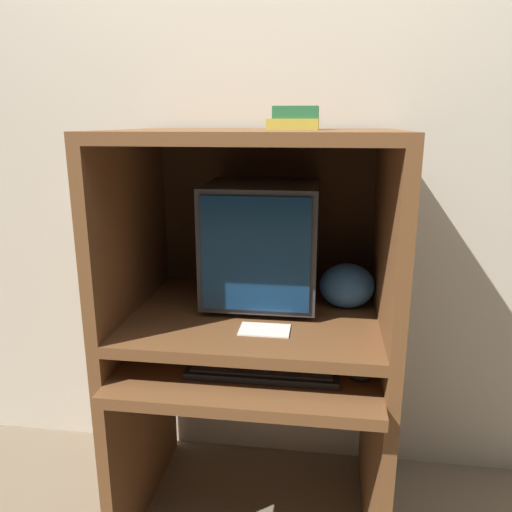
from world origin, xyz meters
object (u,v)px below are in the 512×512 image
at_px(crt_monitor, 262,242).
at_px(mouse, 360,376).
at_px(snack_bag, 347,286).
at_px(keyboard, 262,370).
at_px(book_stack, 295,118).

bearing_deg(crt_monitor, mouse, -42.34).
bearing_deg(mouse, snack_bag, 97.07).
relative_size(crt_monitor, keyboard, 0.92).
height_order(mouse, snack_bag, snack_bag).
height_order(crt_monitor, mouse, crt_monitor).
distance_m(keyboard, mouse, 0.29).
bearing_deg(crt_monitor, book_stack, -31.63).
bearing_deg(crt_monitor, snack_bag, -2.51).
height_order(crt_monitor, snack_bag, crt_monitor).
distance_m(snack_bag, book_stack, 0.59).
distance_m(keyboard, book_stack, 0.78).
bearing_deg(book_stack, crt_monitor, 148.37).
bearing_deg(keyboard, snack_bag, 48.00).
xyz_separation_m(mouse, snack_bag, (-0.04, 0.29, 0.19)).
bearing_deg(crt_monitor, keyboard, -82.68).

